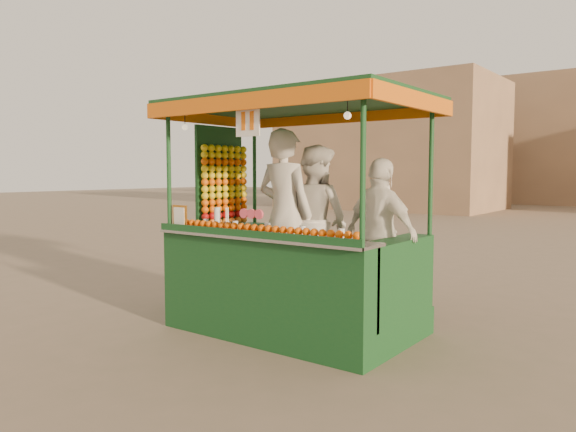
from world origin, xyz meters
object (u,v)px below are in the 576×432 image
Objects in this scene: juice_cart at (285,257)px; vendor_middle at (316,221)px; vendor_left at (285,214)px; vendor_right at (381,234)px.

vendor_middle is at bearing 86.51° from juice_cart.
juice_cart is at bearing 99.74° from vendor_middle.
vendor_left is at bearing 65.76° from vendor_middle.
vendor_right is (1.13, 0.20, -0.17)m from vendor_left.
vendor_middle is 0.91m from vendor_right.
juice_cart is 1.58× the size of vendor_middle.
vendor_left is 1.21× the size of vendor_right.
vendor_left is 1.16m from vendor_right.
vendor_left is at bearing 127.29° from juice_cart.
juice_cart is 1.07m from vendor_right.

